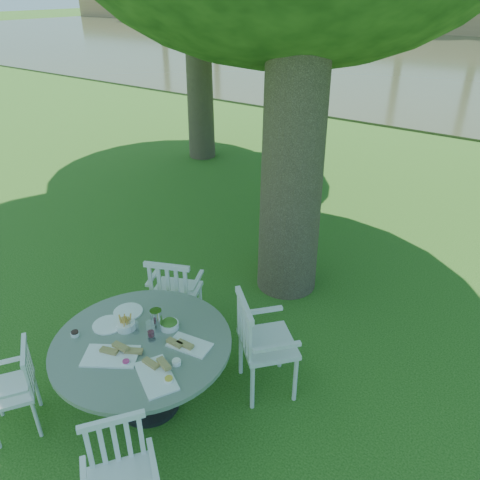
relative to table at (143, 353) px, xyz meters
The scene contains 7 objects.
ground 1.72m from the table, 98.70° to the left, with size 140.00×140.00×0.00m, color #17410D.
table is the anchor object (origin of this frame).
chair_ne 1.01m from the table, 46.71° to the left, with size 0.70×0.70×1.02m.
chair_nw 1.02m from the table, 118.24° to the left, with size 0.62×0.61×0.95m.
chair_sw 1.04m from the table, 132.90° to the right, with size 0.56×0.55×0.82m.
chair_se 1.03m from the table, 53.81° to the right, with size 0.60×0.61×0.88m.
tableware 0.16m from the table, 115.54° to the left, with size 1.19×0.86×0.21m.
Camera 1 is at (2.70, -3.61, 3.40)m, focal length 35.00 mm.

